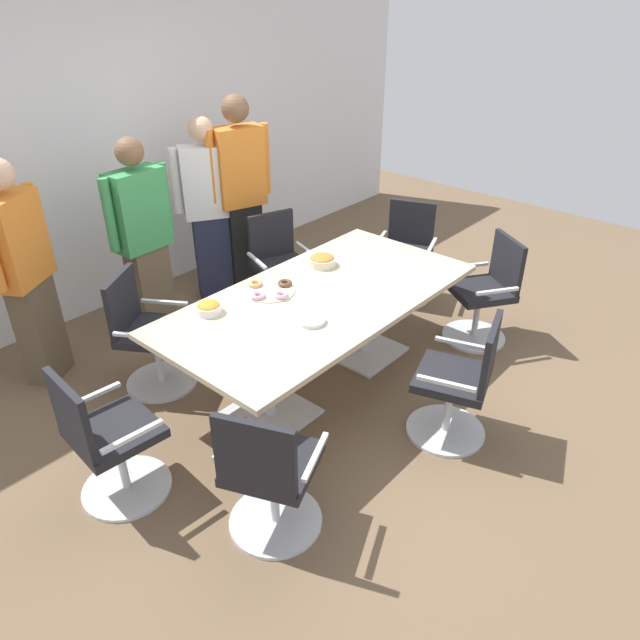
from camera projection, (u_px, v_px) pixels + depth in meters
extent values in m
cube|color=brown|center=(320.00, 381.00, 4.63)|extent=(10.00, 10.00, 0.01)
cube|color=white|center=(118.00, 149.00, 5.29)|extent=(8.00, 0.10, 2.80)
cube|color=#CCB793|center=(320.00, 298.00, 4.26)|extent=(2.40, 1.20, 0.04)
cube|color=silver|center=(270.00, 413.00, 4.27)|extent=(0.56, 0.56, 0.02)
cylinder|color=silver|center=(268.00, 373.00, 4.09)|extent=(0.09, 0.09, 0.69)
cube|color=silver|center=(363.00, 350.00, 4.98)|extent=(0.56, 0.56, 0.02)
cylinder|color=silver|center=(364.00, 313.00, 4.80)|extent=(0.09, 0.09, 0.69)
cylinder|color=silver|center=(162.00, 381.00, 4.61)|extent=(0.75, 0.75, 0.02)
cylinder|color=silver|center=(159.00, 358.00, 4.50)|extent=(0.05, 0.05, 0.41)
cube|color=black|center=(154.00, 332.00, 4.38)|extent=(0.64, 0.64, 0.06)
cube|color=black|center=(122.00, 302.00, 4.28)|extent=(0.39, 0.27, 0.42)
cube|color=silver|center=(164.00, 302.00, 4.53)|extent=(0.22, 0.33, 0.02)
cube|color=silver|center=(138.00, 336.00, 4.11)|extent=(0.22, 0.33, 0.02)
cylinder|color=silver|center=(127.00, 487.00, 3.65)|extent=(0.58, 0.58, 0.02)
cylinder|color=silver|center=(121.00, 461.00, 3.55)|extent=(0.05, 0.05, 0.41)
cube|color=black|center=(115.00, 432.00, 3.43)|extent=(0.50, 0.50, 0.06)
cube|color=black|center=(71.00, 416.00, 3.18)|extent=(0.08, 0.44, 0.42)
cube|color=silver|center=(91.00, 396.00, 3.52)|extent=(0.37, 0.06, 0.02)
cube|color=silver|center=(133.00, 436.00, 3.22)|extent=(0.37, 0.06, 0.02)
cylinder|color=silver|center=(276.00, 520.00, 3.43)|extent=(0.71, 0.71, 0.02)
cylinder|color=silver|center=(274.00, 494.00, 3.33)|extent=(0.05, 0.05, 0.41)
cube|color=black|center=(273.00, 463.00, 3.21)|extent=(0.60, 0.60, 0.06)
cube|color=black|center=(255.00, 456.00, 2.91)|extent=(0.21, 0.42, 0.42)
cube|color=silver|center=(230.00, 437.00, 3.21)|extent=(0.35, 0.17, 0.02)
cube|color=silver|center=(315.00, 456.00, 3.08)|extent=(0.35, 0.17, 0.02)
cylinder|color=silver|center=(445.00, 430.00, 4.11)|extent=(0.68, 0.68, 0.02)
cylinder|color=silver|center=(448.00, 406.00, 4.00)|extent=(0.05, 0.05, 0.41)
cube|color=black|center=(452.00, 378.00, 3.89)|extent=(0.58, 0.58, 0.06)
cube|color=black|center=(490.00, 354.00, 3.69)|extent=(0.43, 0.17, 0.42)
cube|color=silver|center=(446.00, 383.00, 3.63)|extent=(0.14, 0.36, 0.02)
cube|color=silver|center=(462.00, 344.00, 4.02)|extent=(0.14, 0.36, 0.02)
cylinder|color=silver|center=(473.00, 336.00, 5.18)|extent=(0.75, 0.75, 0.02)
cylinder|color=silver|center=(477.00, 315.00, 5.07)|extent=(0.05, 0.05, 0.41)
cube|color=black|center=(480.00, 291.00, 4.95)|extent=(0.64, 0.64, 0.06)
cube|color=black|center=(507.00, 262.00, 4.88)|extent=(0.28, 0.38, 0.42)
cube|color=silver|center=(497.00, 291.00, 4.69)|extent=(0.32, 0.23, 0.02)
cube|color=silver|center=(468.00, 266.00, 5.09)|extent=(0.32, 0.23, 0.02)
cylinder|color=silver|center=(401.00, 296.00, 5.83)|extent=(0.70, 0.70, 0.02)
cylinder|color=silver|center=(403.00, 276.00, 5.72)|extent=(0.05, 0.05, 0.41)
cube|color=black|center=(405.00, 254.00, 5.60)|extent=(0.59, 0.59, 0.06)
cube|color=black|center=(412.00, 222.00, 5.65)|extent=(0.19, 0.42, 0.42)
cube|color=silver|center=(432.00, 246.00, 5.47)|extent=(0.35, 0.16, 0.02)
cube|color=silver|center=(380.00, 239.00, 5.61)|extent=(0.35, 0.16, 0.02)
cylinder|color=silver|center=(284.00, 310.00, 5.57)|extent=(0.69, 0.69, 0.02)
cylinder|color=silver|center=(283.00, 290.00, 5.46)|extent=(0.05, 0.05, 0.41)
cube|color=black|center=(282.00, 267.00, 5.35)|extent=(0.58, 0.58, 0.06)
cube|color=black|center=(271.00, 235.00, 5.38)|extent=(0.43, 0.18, 0.42)
cube|color=silver|center=(306.00, 250.00, 5.39)|extent=(0.15, 0.36, 0.02)
cube|color=silver|center=(257.00, 261.00, 5.18)|extent=(0.15, 0.36, 0.02)
cube|color=brown|center=(41.00, 330.00, 4.50)|extent=(0.38, 0.34, 0.82)
cube|color=orange|center=(16.00, 240.00, 4.13)|extent=(0.49, 0.42, 0.65)
cylinder|color=orange|center=(36.00, 222.00, 4.34)|extent=(0.11, 0.11, 0.58)
cube|color=brown|center=(152.00, 291.00, 5.06)|extent=(0.33, 0.21, 0.81)
cube|color=#388C4C|center=(139.00, 210.00, 4.69)|extent=(0.45, 0.24, 0.64)
sphere|color=brown|center=(129.00, 152.00, 4.46)|extent=(0.22, 0.22, 0.22)
cylinder|color=#388C4C|center=(165.00, 198.00, 4.85)|extent=(0.08, 0.08, 0.58)
cylinder|color=#388C4C|center=(109.00, 215.00, 4.50)|extent=(0.08, 0.08, 0.58)
cube|color=#232842|center=(213.00, 256.00, 5.69)|extent=(0.38, 0.34, 0.81)
cube|color=white|center=(206.00, 182.00, 5.32)|extent=(0.49, 0.41, 0.64)
sphere|color=#DBAD89|center=(201.00, 129.00, 5.09)|extent=(0.22, 0.22, 0.22)
cylinder|color=white|center=(235.00, 176.00, 5.38)|extent=(0.11, 0.11, 0.58)
cylinder|color=white|center=(176.00, 181.00, 5.23)|extent=(0.11, 0.11, 0.58)
cube|color=black|center=(245.00, 249.00, 5.74)|extent=(0.36, 0.29, 0.89)
cube|color=orange|center=(239.00, 167.00, 5.34)|extent=(0.49, 0.34, 0.71)
sphere|color=brown|center=(235.00, 108.00, 5.09)|extent=(0.24, 0.24, 0.24)
cylinder|color=orange|center=(265.00, 159.00, 5.44)|extent=(0.10, 0.10, 0.64)
cylinder|color=orange|center=(211.00, 167.00, 5.20)|extent=(0.10, 0.10, 0.64)
cylinder|color=white|center=(209.00, 309.00, 4.02)|extent=(0.18, 0.18, 0.06)
ellipsoid|color=orange|center=(208.00, 305.00, 4.01)|extent=(0.15, 0.15, 0.05)
cylinder|color=beige|center=(322.00, 262.00, 4.68)|extent=(0.22, 0.22, 0.06)
ellipsoid|color=#AD702D|center=(322.00, 258.00, 4.66)|extent=(0.19, 0.19, 0.06)
cylinder|color=white|center=(270.00, 291.00, 4.31)|extent=(0.36, 0.36, 0.01)
torus|color=brown|center=(285.00, 283.00, 4.37)|extent=(0.11, 0.11, 0.03)
torus|color=tan|center=(255.00, 284.00, 4.36)|extent=(0.11, 0.11, 0.03)
torus|color=pink|center=(258.00, 296.00, 4.20)|extent=(0.11, 0.11, 0.03)
torus|color=pink|center=(281.00, 295.00, 4.21)|extent=(0.11, 0.11, 0.03)
cylinder|color=white|center=(311.00, 322.00, 3.93)|extent=(0.19, 0.19, 0.01)
cylinder|color=silver|center=(311.00, 321.00, 3.93)|extent=(0.19, 0.19, 0.01)
cylinder|color=white|center=(311.00, 321.00, 3.92)|extent=(0.19, 0.19, 0.01)
cylinder|color=silver|center=(311.00, 320.00, 3.92)|extent=(0.19, 0.19, 0.01)
cylinder|color=white|center=(311.00, 319.00, 3.92)|extent=(0.19, 0.19, 0.01)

